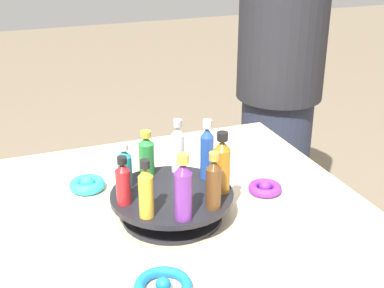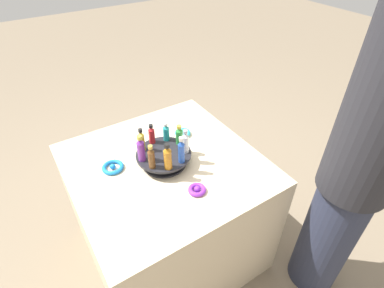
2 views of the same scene
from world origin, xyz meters
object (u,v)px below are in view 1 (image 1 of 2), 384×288
object	(u,v)px
ribbon_bow_blue	(163,286)
bottle_gold	(146,191)
bottle_blue	(207,151)
bottle_brown	(214,183)
bottle_red	(123,182)
bottle_amber	(222,165)
ribbon_bow_purple	(265,188)
bottle_purple	(183,190)
person_figure	(281,54)
display_stand	(172,203)
bottle_teal	(125,167)
bottle_clear	(178,148)
bottle_green	(147,155)
ribbon_bow_teal	(87,184)

from	to	relation	value
ribbon_bow_blue	bottle_gold	bearing A→B (deg)	-6.53
bottle_blue	bottle_gold	world-z (taller)	bottle_blue
bottle_brown	bottle_red	bearing A→B (deg)	63.36
bottle_amber	ribbon_bow_purple	distance (m)	0.20
bottle_purple	bottle_amber	xyz separation A→B (m)	(0.08, -0.12, -0.00)
bottle_gold	person_figure	world-z (taller)	person_figure
display_stand	bottle_red	size ratio (longest dim) A/B	2.54
bottle_blue	bottle_teal	distance (m)	0.19
bottle_clear	bottle_gold	world-z (taller)	bottle_clear
ribbon_bow_blue	bottle_green	bearing A→B (deg)	-12.02
bottle_blue	bottle_clear	xyz separation A→B (m)	(0.05, 0.05, -0.01)
bottle_red	ribbon_bow_teal	size ratio (longest dim) A/B	1.21
bottle_brown	person_figure	distance (m)	0.90
bottle_red	ribbon_bow_teal	xyz separation A→B (m)	(0.21, 0.04, -0.10)
bottle_green	bottle_gold	size ratio (longest dim) A/B	0.87
bottle_clear	bottle_teal	bearing A→B (deg)	103.36
bottle_blue	bottle_amber	distance (m)	0.07
bottle_green	bottle_amber	world-z (taller)	bottle_amber
bottle_brown	bottle_purple	bearing A→B (deg)	103.36
bottle_blue	bottle_green	bearing A→B (deg)	63.36
bottle_clear	bottle_amber	world-z (taller)	bottle_amber
bottle_blue	bottle_purple	size ratio (longest dim) A/B	1.01
bottle_blue	bottle_teal	size ratio (longest dim) A/B	1.37
bottle_clear	ribbon_bow_blue	bearing A→B (deg)	156.12
display_stand	bottle_green	size ratio (longest dim) A/B	2.49
bottle_gold	ribbon_bow_blue	size ratio (longest dim) A/B	1.18
bottle_teal	ribbon_bow_blue	bearing A→B (deg)	178.10
bottle_teal	bottle_red	xyz separation A→B (m)	(-0.07, 0.02, 0.00)
bottle_amber	ribbon_bow_purple	world-z (taller)	bottle_amber
display_stand	bottle_purple	size ratio (longest dim) A/B	1.93
bottle_amber	person_figure	xyz separation A→B (m)	(0.65, -0.51, 0.05)
bottle_green	bottle_gold	xyz separation A→B (m)	(-0.18, 0.05, 0.01)
bottle_blue	ribbon_bow_teal	xyz separation A→B (m)	(0.16, 0.25, -0.11)
bottle_clear	bottle_purple	distance (m)	0.21
bottle_teal	person_figure	bearing A→B (deg)	-51.80
ribbon_bow_purple	ribbon_bow_teal	xyz separation A→B (m)	(0.17, 0.40, 0.00)
bottle_teal	bottle_gold	distance (m)	0.14
bottle_blue	ribbon_bow_blue	xyz separation A→B (m)	(-0.27, 0.20, -0.12)
bottle_teal	ribbon_bow_blue	distance (m)	0.31
bottle_green	bottle_teal	bearing A→B (deg)	123.36
ribbon_bow_teal	person_figure	bearing A→B (deg)	-61.48
bottle_teal	ribbon_bow_teal	xyz separation A→B (m)	(0.13, 0.07, -0.10)
bottle_green	person_figure	world-z (taller)	person_figure
bottle_blue	bottle_brown	distance (m)	0.14
bottle_gold	ribbon_bow_purple	xyz separation A→B (m)	(0.11, -0.33, -0.11)
bottle_blue	bottle_gold	distance (m)	0.21
bottle_clear	bottle_purple	size ratio (longest dim) A/B	0.92
ribbon_bow_teal	bottle_purple	bearing A→B (deg)	-155.56
bottle_purple	display_stand	bearing A→B (deg)	-6.64
bottle_red	bottle_gold	bearing A→B (deg)	-156.64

